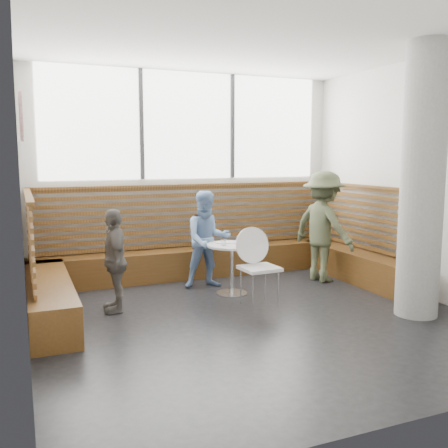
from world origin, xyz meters
name	(u,v)px	position (x,y,z in m)	size (l,w,h in m)	color
room	(257,183)	(0.00, 0.00, 1.60)	(5.00, 5.00, 3.20)	silver
booth	(204,257)	(0.00, 1.77, 0.41)	(5.00, 2.50, 1.44)	#4A2E12
concrete_column	(422,182)	(1.85, -0.60, 1.60)	(0.50, 0.50, 3.20)	gray
wall_art	(21,116)	(-2.46, 0.40, 2.30)	(0.50, 0.50, 0.03)	white
cafe_table	(232,258)	(0.15, 1.07, 0.50)	(0.68, 0.68, 0.70)	silver
cafe_chair	(257,260)	(0.27, 0.54, 0.58)	(0.47, 0.46, 0.99)	white
adult_man	(323,227)	(1.74, 1.25, 0.84)	(1.08, 0.62, 1.68)	#4B5337
child_back	(208,239)	(-0.02, 1.57, 0.70)	(0.68, 0.53, 1.41)	#7294C5
child_left	(115,260)	(-1.48, 0.94, 0.64)	(0.74, 0.31, 1.27)	#5B5753
plate_near	(222,242)	(0.06, 1.21, 0.71)	(0.21, 0.21, 0.02)	white
plate_far	(233,242)	(0.20, 1.16, 0.71)	(0.20, 0.20, 0.01)	white
glass_left	(224,242)	(0.00, 1.03, 0.75)	(0.06, 0.06, 0.10)	white
glass_mid	(239,241)	(0.21, 0.98, 0.75)	(0.06, 0.06, 0.10)	white
glass_right	(246,239)	(0.35, 1.04, 0.76)	(0.07, 0.07, 0.12)	white
menu_card	(242,246)	(0.21, 0.86, 0.71)	(0.18, 0.13, 0.00)	#A5C64C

